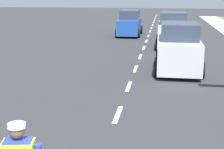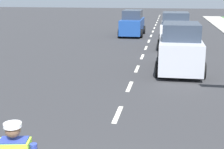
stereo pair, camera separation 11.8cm
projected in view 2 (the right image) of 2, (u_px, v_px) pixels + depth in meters
ground_plane at (149, 41)px, 24.43m from camera, size 96.00×96.00×0.00m
lane_center_line at (152, 34)px, 28.44m from camera, size 0.14×46.40×0.01m
car_outgoing_far at (175, 31)px, 21.03m from camera, size 2.03×3.89×2.24m
car_outgoing_ahead at (180, 49)px, 14.93m from camera, size 2.04×4.19×2.15m
car_oncoming_second at (132, 24)px, 27.02m from camera, size 1.89×4.24×2.03m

